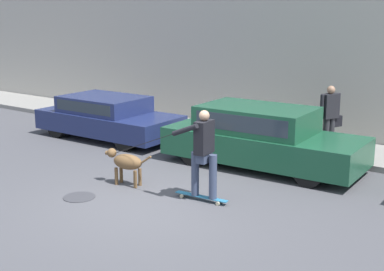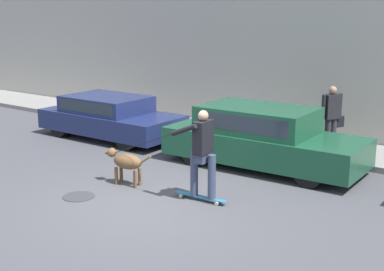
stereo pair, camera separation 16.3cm
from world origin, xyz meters
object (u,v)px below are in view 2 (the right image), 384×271
skateboarder (202,150)px  pedestrian_with_bag (332,116)px  parked_car_0 (110,117)px  dog (126,162)px  parked_car_1 (262,138)px

skateboarder → pedestrian_with_bag: (0.69, 4.34, 0.03)m
parked_car_0 → dog: bearing=-41.2°
parked_car_0 → parked_car_1: 4.74m
parked_car_0 → pedestrian_with_bag: pedestrian_with_bag is taller
parked_car_1 → dog: parked_car_1 is taller
parked_car_0 → skateboarder: skateboarder is taller
dog → skateboarder: bearing=175.6°
pedestrian_with_bag → skateboarder: bearing=-73.9°
parked_car_0 → skateboarder: size_ratio=1.54×
parked_car_1 → dog: size_ratio=4.20×
skateboarder → pedestrian_with_bag: size_ratio=1.67×
dog → parked_car_0: bearing=-49.2°
dog → pedestrian_with_bag: size_ratio=0.68×
skateboarder → pedestrian_with_bag: same height
skateboarder → dog: bearing=0.1°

